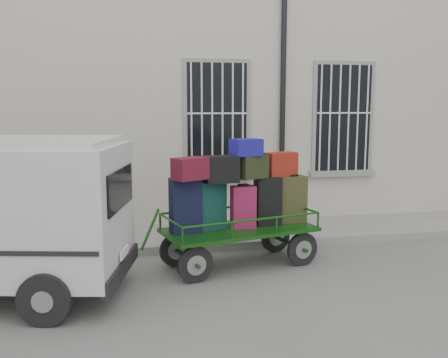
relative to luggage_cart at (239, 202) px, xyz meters
The scene contains 4 objects.
ground 1.27m from the luggage_cart, 49.47° to the right, with size 80.00×80.00×0.00m, color #62615D.
building 5.32m from the luggage_cart, 84.19° to the left, with size 24.00×5.15×6.00m.
sidewalk 1.94m from the luggage_cart, 72.82° to the left, with size 24.00×1.70×0.15m, color gray.
luggage_cart is the anchor object (origin of this frame).
Camera 1 is at (-2.26, -6.87, 2.53)m, focal length 40.00 mm.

